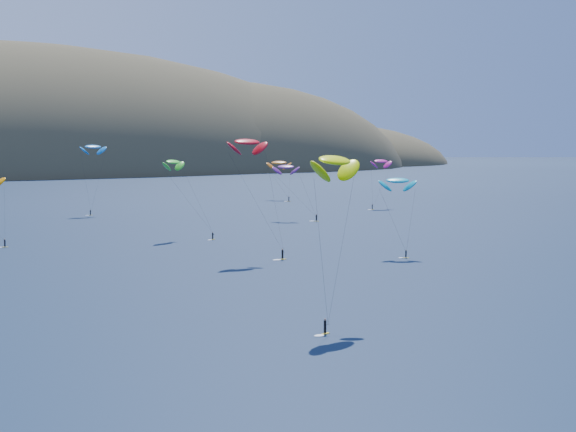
# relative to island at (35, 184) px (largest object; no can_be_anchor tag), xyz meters

# --- Properties ---
(island) EXTENTS (730.00, 300.00, 210.00)m
(island) POSITION_rel_island_xyz_m (0.00, 0.00, 0.00)
(island) COLOR #3D3526
(island) RESTS_ON ground
(kitesurfer_2) EXTENTS (10.70, 10.67, 23.29)m
(kitesurfer_2) POSITION_rel_island_xyz_m (-51.20, -527.01, 31.49)
(kitesurfer_2) COLOR yellow
(kitesurfer_2) RESTS_ON ground
(kitesurfer_3) EXTENTS (11.01, 12.12, 19.96)m
(kitesurfer_3) POSITION_rel_island_xyz_m (-41.14, -434.55, 28.70)
(kitesurfer_3) COLOR yellow
(kitesurfer_3) RESTS_ON ground
(kitesurfer_4) EXTENTS (8.75, 7.44, 23.26)m
(kitesurfer_4) POSITION_rel_island_xyz_m (-43.65, -366.04, 31.67)
(kitesurfer_4) COLOR yellow
(kitesurfer_4) RESTS_ON ground
(kitesurfer_5) EXTENTS (7.98, 8.41, 17.13)m
(kitesurfer_5) POSITION_rel_island_xyz_m (-10.19, -482.27, 25.81)
(kitesurfer_5) COLOR yellow
(kitesurfer_5) RESTS_ON ground
(kitesurfer_6) EXTENTS (10.00, 13.30, 17.44)m
(kitesurfer_6) POSITION_rel_island_xyz_m (1.99, -408.69, 26.01)
(kitesurfer_6) COLOR yellow
(kitesurfer_6) RESTS_ON ground
(kitesurfer_8) EXTENTS (11.63, 7.61, 18.09)m
(kitesurfer_8) POSITION_rel_island_xyz_m (48.70, -388.02, 26.55)
(kitesurfer_8) COLOR yellow
(kitesurfer_8) RESTS_ON ground
(kitesurfer_9) EXTENTS (10.18, 8.16, 25.24)m
(kitesurfer_9) POSITION_rel_island_xyz_m (-38.91, -472.31, 33.56)
(kitesurfer_9) COLOR yellow
(kitesurfer_9) RESTS_ON ground
(kitesurfer_11) EXTENTS (9.99, 16.85, 16.78)m
(kitesurfer_11) POSITION_rel_island_xyz_m (34.75, -338.32, 24.91)
(kitesurfer_11) COLOR yellow
(kitesurfer_11) RESTS_ON ground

